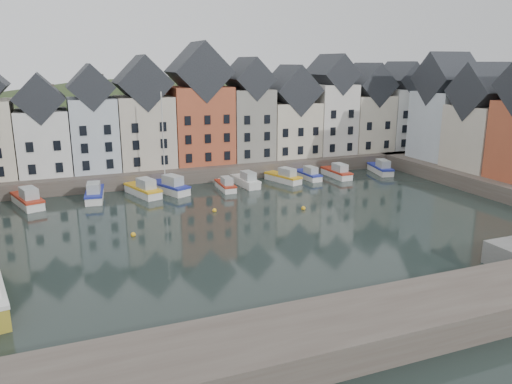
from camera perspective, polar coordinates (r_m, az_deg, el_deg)
ground at (r=52.20m, az=2.05°, el=-4.17°), size 260.00×260.00×0.00m
far_quay at (r=79.39m, az=-6.71°, el=3.05°), size 90.00×16.00×2.00m
near_wall at (r=29.80m, az=1.49°, el=-17.43°), size 50.00×6.00×2.00m
hillside at (r=108.84m, az=-10.02°, el=-4.23°), size 153.60×70.40×64.00m
far_terrace at (r=77.19m, az=-4.16°, el=8.70°), size 72.37×8.16×17.78m
right_terrace at (r=77.71m, az=24.79°, el=7.47°), size 8.30×24.25×16.36m
mooring_buoys at (r=55.55m, az=-3.96°, el=-2.86°), size 20.50×5.50×0.50m
boat_a at (r=65.79m, az=-24.62°, el=-0.82°), size 4.16×7.30×2.68m
boat_b at (r=65.88m, az=-17.97°, el=-0.19°), size 2.89×6.91×2.57m
boat_c at (r=66.21m, az=-12.73°, el=0.25°), size 4.10×7.14×2.62m
boat_d at (r=67.05m, az=-9.88°, el=0.66°), size 4.80×7.29×13.39m
boat_e at (r=67.69m, az=-3.48°, el=0.76°), size 1.85×5.44×2.07m
boat_f at (r=69.76m, az=-1.15°, el=1.28°), size 2.45×6.31×2.37m
boat_g at (r=72.09m, az=3.20°, el=1.70°), size 3.78×6.45×2.37m
boat_h at (r=74.34m, az=5.99°, el=1.99°), size 2.15×5.72×2.15m
boat_i at (r=76.01m, az=9.24°, el=2.21°), size 2.09×6.30×2.40m
boat_j at (r=80.15m, az=14.07°, el=2.62°), size 3.37×6.67×2.45m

